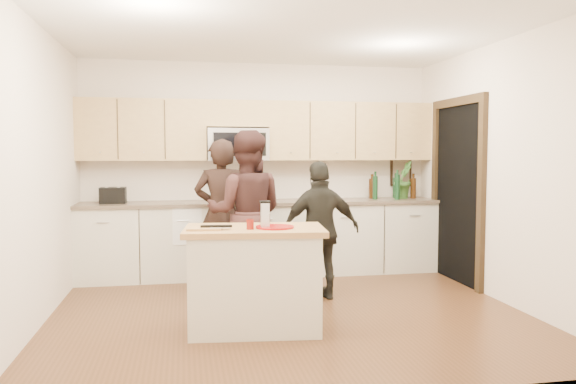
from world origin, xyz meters
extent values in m
plane|color=#54321C|center=(0.00, 0.00, 0.00)|extent=(4.50, 4.50, 0.00)
cube|color=beige|center=(0.00, 2.00, 1.35)|extent=(4.50, 0.02, 2.70)
cube|color=beige|center=(0.00, -2.00, 1.35)|extent=(4.50, 0.02, 2.70)
cube|color=beige|center=(-2.25, 0.00, 1.35)|extent=(0.02, 4.00, 2.70)
cube|color=beige|center=(2.25, 0.00, 1.35)|extent=(0.02, 4.00, 2.70)
cube|color=white|center=(0.00, 0.00, 2.70)|extent=(4.50, 4.00, 0.02)
cube|color=beige|center=(0.00, 1.69, 0.45)|extent=(4.50, 0.62, 0.90)
cube|color=brown|center=(0.00, 1.68, 0.92)|extent=(4.50, 0.66, 0.04)
cube|color=tan|center=(-1.48, 1.83, 1.83)|extent=(1.55, 0.33, 0.75)
cube|color=tan|center=(1.17, 1.83, 1.83)|extent=(2.17, 0.33, 0.75)
cube|color=tan|center=(-0.31, 1.83, 2.04)|extent=(0.78, 0.33, 0.33)
cube|color=silver|center=(-0.31, 1.80, 1.65)|extent=(0.76, 0.40, 0.40)
cube|color=black|center=(-0.39, 1.60, 1.65)|extent=(0.47, 0.01, 0.29)
cube|color=black|center=(-0.06, 1.60, 1.65)|extent=(0.17, 0.01, 0.29)
cube|color=black|center=(2.24, 0.90, 1.05)|extent=(0.02, 1.05, 2.10)
cube|color=black|center=(2.22, 0.33, 1.05)|extent=(0.06, 0.10, 2.10)
cube|color=black|center=(2.22, 1.48, 1.05)|extent=(0.06, 0.10, 2.10)
cube|color=black|center=(2.22, 0.90, 2.15)|extent=(0.06, 1.25, 0.10)
cube|color=black|center=(1.95, 1.99, 1.28)|extent=(0.30, 0.03, 0.38)
cube|color=tan|center=(1.95, 1.97, 1.28)|extent=(0.24, 0.00, 0.32)
cube|color=white|center=(-0.95, 1.38, 0.70)|extent=(0.34, 0.01, 0.48)
cube|color=white|center=(-0.95, 1.67, 0.94)|extent=(0.34, 0.60, 0.01)
cube|color=beige|center=(-0.39, -0.51, 0.42)|extent=(1.17, 0.76, 0.85)
cube|color=#AF8149|center=(-0.39, -0.51, 0.88)|extent=(1.27, 0.82, 0.05)
cylinder|color=#980E0D|center=(-0.22, -0.57, 0.91)|extent=(0.33, 0.33, 0.02)
cube|color=silver|center=(-0.30, -0.58, 1.02)|extent=(0.07, 0.06, 0.20)
cube|color=black|center=(-0.30, -0.58, 1.13)|extent=(0.09, 0.06, 0.02)
cylinder|color=maroon|center=(-0.44, -0.62, 0.94)|extent=(0.06, 0.06, 0.09)
cube|color=#AF8149|center=(-0.82, -0.59, 0.91)|extent=(0.30, 0.19, 0.02)
cube|color=black|center=(-0.72, -0.57, 0.93)|extent=(0.27, 0.06, 0.02)
cube|color=silver|center=(-0.69, -0.64, 0.92)|extent=(0.18, 0.04, 0.01)
cube|color=black|center=(-1.82, 1.67, 1.04)|extent=(0.30, 0.20, 0.19)
cube|color=silver|center=(-1.89, 1.67, 1.13)|extent=(0.03, 0.15, 0.00)
cube|color=silver|center=(-1.75, 1.67, 1.13)|extent=(0.03, 0.15, 0.00)
cylinder|color=black|center=(1.47, 1.65, 1.12)|extent=(0.07, 0.07, 0.36)
cylinder|color=#331A09|center=(1.48, 1.81, 1.10)|extent=(0.08, 0.08, 0.32)
cylinder|color=#B6B790|center=(1.80, 1.71, 1.11)|extent=(0.06, 0.06, 0.34)
cylinder|color=black|center=(1.81, 1.80, 1.11)|extent=(0.07, 0.07, 0.33)
cylinder|color=#331A09|center=(2.02, 1.71, 1.11)|extent=(0.08, 0.08, 0.33)
cylinder|color=black|center=(1.74, 1.57, 1.13)|extent=(0.07, 0.07, 0.39)
imported|color=#3D752F|center=(1.88, 1.72, 1.19)|extent=(0.34, 0.35, 0.50)
imported|color=black|center=(-0.56, 1.13, 0.85)|extent=(0.67, 0.49, 1.70)
imported|color=black|center=(-0.33, 0.72, 0.89)|extent=(0.98, 0.82, 1.79)
imported|color=black|center=(0.43, 0.40, 0.73)|extent=(0.88, 0.42, 1.46)
camera|label=1|loc=(-0.98, -5.30, 1.54)|focal=35.00mm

